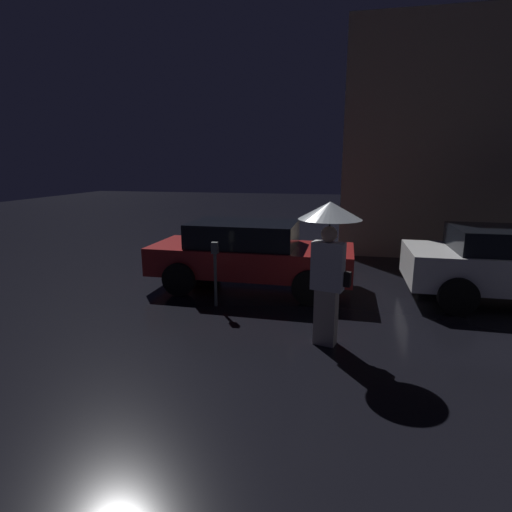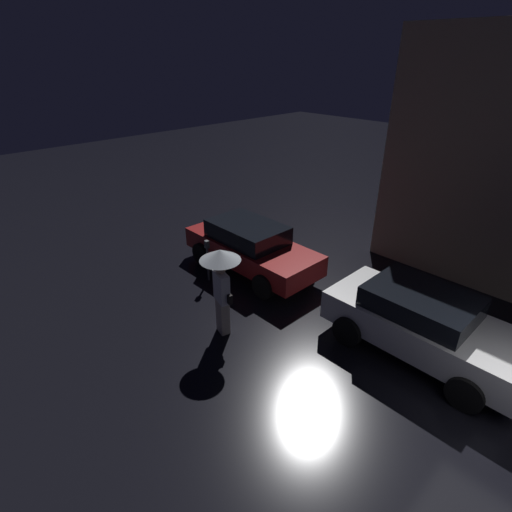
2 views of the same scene
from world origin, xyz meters
The scene contains 4 objects.
building_facade_left centered at (-1.46, 6.50, 3.34)m, with size 8.81×3.00×6.68m.
parked_car_red centered at (-7.78, 1.30, 0.78)m, with size 4.41×1.93×1.47m.
pedestrian_with_umbrella centered at (-6.00, -1.29, 1.59)m, with size 0.92×0.92×2.18m.
parking_meter centered at (-8.14, -0.04, 0.79)m, with size 0.12×0.10×1.27m.
Camera 1 is at (-5.86, -7.09, 2.71)m, focal length 28.00 mm.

